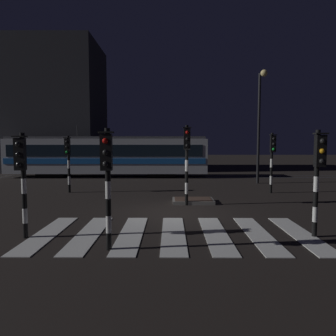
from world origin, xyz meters
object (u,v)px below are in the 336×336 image
object	(u,v)px
traffic_light_corner_far_right	(273,154)
street_lamp_trackside_right	(261,114)
traffic_light_kerb_mid_left	(108,171)
traffic_light_median_centre	(188,153)
traffic_light_corner_near_left	(23,169)
traffic_light_corner_far_left	(69,155)
tram	(108,155)
traffic_light_corner_near_right	(319,167)

from	to	relation	value
traffic_light_corner_far_right	street_lamp_trackside_right	size ratio (longest dim) A/B	0.45
traffic_light_kerb_mid_left	traffic_light_median_centre	bearing A→B (deg)	68.22
traffic_light_corner_near_left	traffic_light_corner_far_left	world-z (taller)	traffic_light_corner_far_left
tram	traffic_light_corner_near_right	bearing A→B (deg)	-60.85
traffic_light_corner_near_left	traffic_light_corner_far_left	size ratio (longest dim) A/B	0.97
traffic_light_median_centre	tram	world-z (taller)	tram
traffic_light_kerb_mid_left	traffic_light_corner_near_right	xyz separation A→B (m)	(5.82, 1.13, 0.00)
traffic_light_corner_near_left	traffic_light_kerb_mid_left	bearing A→B (deg)	-21.51
traffic_light_corner_far_left	traffic_light_median_centre	bearing A→B (deg)	-29.58
traffic_light_corner_near_right	street_lamp_trackside_right	xyz separation A→B (m)	(1.80, 12.15, 2.61)
traffic_light_median_centre	traffic_light_corner_far_left	size ratio (longest dim) A/B	1.12
traffic_light_corner_far_right	street_lamp_trackside_right	distance (m)	4.73
traffic_light_corner_near_left	tram	xyz separation A→B (m)	(-0.74, 16.54, -0.25)
tram	traffic_light_median_centre	bearing A→B (deg)	-64.07
traffic_light_kerb_mid_left	street_lamp_trackside_right	size ratio (longest dim) A/B	0.42
traffic_light_kerb_mid_left	traffic_light_corner_far_left	bearing A→B (deg)	112.73
traffic_light_corner_near_right	street_lamp_trackside_right	distance (m)	12.55
traffic_light_corner_far_right	traffic_light_kerb_mid_left	distance (m)	11.74
traffic_light_kerb_mid_left	traffic_light_corner_near_left	bearing A→B (deg)	158.49
traffic_light_median_centre	traffic_light_corner_far_right	distance (m)	5.93
street_lamp_trackside_right	traffic_light_corner_far_left	bearing A→B (deg)	-161.60
traffic_light_median_centre	traffic_light_corner_far_right	size ratio (longest dim) A/B	1.07
street_lamp_trackside_right	tram	distance (m)	12.14
traffic_light_kerb_mid_left	traffic_light_corner_far_left	world-z (taller)	traffic_light_corner_far_left
traffic_light_corner_far_left	tram	world-z (taller)	tram
traffic_light_corner_near_right	street_lamp_trackside_right	world-z (taller)	street_lamp_trackside_right
traffic_light_corner_far_right	street_lamp_trackside_right	bearing A→B (deg)	83.73
traffic_light_median_centre	traffic_light_corner_near_left	xyz separation A→B (m)	(-4.95, -4.83, -0.32)
traffic_light_kerb_mid_left	street_lamp_trackside_right	bearing A→B (deg)	60.15
traffic_light_kerb_mid_left	traffic_light_corner_near_left	xyz separation A→B (m)	(-2.61, 1.03, -0.06)
traffic_light_kerb_mid_left	traffic_light_corner_far_left	size ratio (longest dim) A/B	0.99
traffic_light_median_centre	street_lamp_trackside_right	bearing A→B (deg)	54.56
traffic_light_corner_far_left	traffic_light_corner_near_right	bearing A→B (deg)	-40.35
traffic_light_median_centre	traffic_light_kerb_mid_left	size ratio (longest dim) A/B	1.13
traffic_light_corner_far_left	traffic_light_corner_far_right	bearing A→B (deg)	-0.73
traffic_light_corner_far_left	tram	bearing A→B (deg)	85.80
street_lamp_trackside_right	tram	xyz separation A→B (m)	(-10.97, 4.29, -2.92)
traffic_light_kerb_mid_left	tram	bearing A→B (deg)	100.80
traffic_light_corner_near_left	traffic_light_corner_near_right	xyz separation A→B (m)	(8.43, 0.10, 0.06)
traffic_light_kerb_mid_left	traffic_light_corner_near_right	size ratio (longest dim) A/B	1.00
traffic_light_kerb_mid_left	traffic_light_corner_near_left	world-z (taller)	traffic_light_kerb_mid_left
traffic_light_corner_far_right	traffic_light_corner_far_left	distance (m)	11.13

